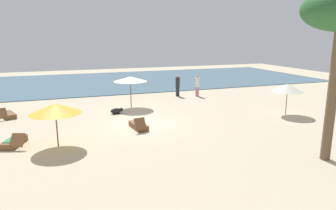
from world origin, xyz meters
TOP-DOWN VIEW (x-y plane):
  - ground_plane at (0.00, 0.00)m, footprint 60.00×60.00m
  - ocean_water at (0.00, 17.00)m, footprint 48.00×16.00m
  - umbrella_1 at (-4.36, -2.15)m, footprint 2.24×2.24m
  - umbrella_2 at (0.47, 4.36)m, footprint 2.30×2.30m
  - umbrella_3 at (9.19, -0.91)m, footprint 1.94×1.94m
  - lounger_0 at (-0.28, -0.71)m, footprint 0.78×1.70m
  - lounger_1 at (-6.23, -1.31)m, footprint 1.12×1.79m
  - lounger_2 at (-7.23, 4.20)m, footprint 1.15×1.78m
  - person_0 at (4.98, 7.01)m, footprint 0.44×0.44m
  - person_1 at (6.49, 6.48)m, footprint 0.43×0.43m
  - dog at (-0.80, 2.88)m, footprint 0.82×0.41m

SIDE VIEW (x-z plane):
  - ground_plane at x=0.00m, z-range 0.00..0.00m
  - ocean_water at x=0.00m, z-range 0.00..0.06m
  - lounger_2 at x=-7.23m, z-range -0.18..0.52m
  - lounger_0 at x=-0.28m, z-range -0.20..0.54m
  - lounger_1 at x=-6.23m, z-range -0.17..0.52m
  - dog at x=-0.80m, z-range 0.01..0.38m
  - person_0 at x=4.98m, z-range 0.01..1.75m
  - person_1 at x=6.49m, z-range 0.01..1.77m
  - umbrella_3 at x=9.19m, z-range 0.74..2.70m
  - umbrella_1 at x=-4.36m, z-range 0.77..2.76m
  - umbrella_2 at x=0.47m, z-range 0.90..3.06m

